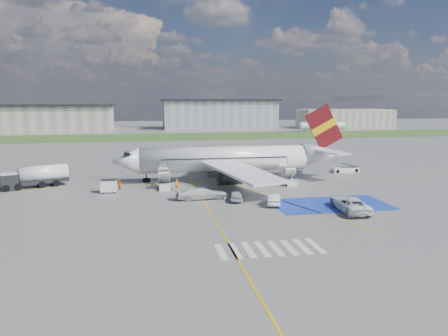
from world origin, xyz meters
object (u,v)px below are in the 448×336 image
at_px(airliner, 233,159).
at_px(van_white_b, 202,192).
at_px(fuel_tanker, 35,178).
at_px(car_silver_a, 237,195).
at_px(van_white_a, 350,201).
at_px(car_silver_b, 273,199).
at_px(belt_loader, 345,170).
at_px(gpu_cart, 109,187).

relative_size(airliner, van_white_b, 7.40).
bearing_deg(airliner, fuel_tanker, -179.00).
xyz_separation_m(car_silver_a, van_white_b, (-4.23, 1.60, 0.30)).
distance_m(fuel_tanker, van_white_a, 43.95).
distance_m(fuel_tanker, car_silver_a, 30.18).
relative_size(fuel_tanker, car_silver_b, 2.17).
xyz_separation_m(car_silver_a, van_white_a, (11.73, -7.30, 0.43)).
height_order(car_silver_b, van_white_b, van_white_b).
relative_size(airliner, fuel_tanker, 3.97).
height_order(car_silver_a, van_white_a, van_white_a).
bearing_deg(car_silver_a, van_white_b, -6.94).
relative_size(car_silver_b, van_white_a, 0.73).
height_order(car_silver_b, van_white_a, van_white_a).
bearing_deg(van_white_b, belt_loader, -63.50).
xyz_separation_m(airliner, van_white_b, (-6.58, -12.35, -2.42)).
distance_m(car_silver_b, van_white_b, 9.35).
bearing_deg(van_white_b, van_white_a, -123.25).
distance_m(car_silver_b, van_white_a, 8.93).
distance_m(fuel_tanker, car_silver_b, 35.03).
bearing_deg(van_white_b, car_silver_b, -123.11).
bearing_deg(van_white_b, airliner, -32.14).
bearing_deg(car_silver_a, airliner, -85.75).
distance_m(belt_loader, car_silver_b, 28.39).
distance_m(airliner, van_white_b, 14.20).
bearing_deg(fuel_tanker, belt_loader, -19.29).
bearing_deg(car_silver_a, fuel_tanker, -12.64).
relative_size(airliner, car_silver_b, 8.63).
relative_size(belt_loader, car_silver_a, 1.34).
xyz_separation_m(airliner, belt_loader, (20.92, 3.91, -3.00)).
bearing_deg(belt_loader, gpu_cart, -170.02).
bearing_deg(car_silver_b, belt_loader, -118.05).
bearing_deg(car_silver_b, car_silver_a, -21.76).
relative_size(fuel_tanker, gpu_cart, 4.19).
bearing_deg(belt_loader, airliner, -173.80).
distance_m(airliner, van_white_a, 23.35).
bearing_deg(belt_loader, car_silver_b, -137.28).
relative_size(fuel_tanker, van_white_b, 1.86).
bearing_deg(airliner, car_silver_b, -84.60).
bearing_deg(gpu_cart, fuel_tanker, 151.51).
height_order(fuel_tanker, belt_loader, fuel_tanker).
xyz_separation_m(car_silver_b, van_white_a, (7.78, -4.37, 0.40)).
relative_size(van_white_a, van_white_b, 1.18).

